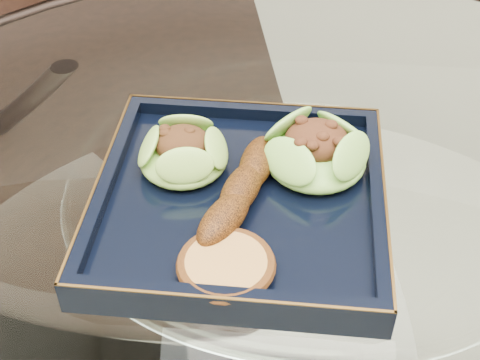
{
  "coord_description": "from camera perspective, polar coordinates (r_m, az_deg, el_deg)",
  "views": [
    {
      "loc": [
        -0.05,
        -0.45,
        1.21
      ],
      "look_at": [
        -0.06,
        0.01,
        0.8
      ],
      "focal_mm": 50.0,
      "sensor_mm": 36.0,
      "label": 1
    }
  ],
  "objects": [
    {
      "name": "dining_table",
      "position": [
        0.76,
        4.37,
        -12.28
      ],
      "size": [
        1.13,
        1.13,
        0.77
      ],
      "color": "white",
      "rests_on": "ground"
    },
    {
      "name": "dining_chair",
      "position": [
        1.17,
        -9.69,
        9.17
      ],
      "size": [
        0.52,
        0.52,
        1.07
      ],
      "rotation": [
        0.0,
        0.0,
        0.14
      ],
      "color": "black",
      "rests_on": "ground"
    },
    {
      "name": "navy_plate",
      "position": [
        0.64,
        -0.0,
        -2.02
      ],
      "size": [
        0.29,
        0.29,
        0.02
      ],
      "primitive_type": "cube",
      "rotation": [
        0.0,
        0.0,
        -0.1
      ],
      "color": "black",
      "rests_on": "dining_table"
    },
    {
      "name": "lettuce_wrap_left",
      "position": [
        0.65,
        -4.87,
        2.13
      ],
      "size": [
        0.11,
        0.11,
        0.03
      ],
      "primitive_type": "ellipsoid",
      "rotation": [
        0.0,
        0.0,
        -0.39
      ],
      "color": "#6CB033",
      "rests_on": "navy_plate"
    },
    {
      "name": "lettuce_wrap_right",
      "position": [
        0.65,
        6.48,
        2.24
      ],
      "size": [
        0.13,
        0.13,
        0.04
      ],
      "primitive_type": "ellipsoid",
      "rotation": [
        0.0,
        0.0,
        0.41
      ],
      "color": "#62A530",
      "rests_on": "navy_plate"
    },
    {
      "name": "roasted_plantain",
      "position": [
        0.62,
        0.11,
        -0.75
      ],
      "size": [
        0.09,
        0.15,
        0.03
      ],
      "primitive_type": "ellipsoid",
      "rotation": [
        0.0,
        0.0,
        1.2
      ],
      "color": "#5B2C09",
      "rests_on": "navy_plate"
    },
    {
      "name": "crumb_patty",
      "position": [
        0.56,
        -1.19,
        -7.37
      ],
      "size": [
        0.08,
        0.08,
        0.01
      ],
      "primitive_type": "cylinder",
      "rotation": [
        0.0,
        0.0,
        0.14
      ],
      "color": "gold",
      "rests_on": "navy_plate"
    }
  ]
}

